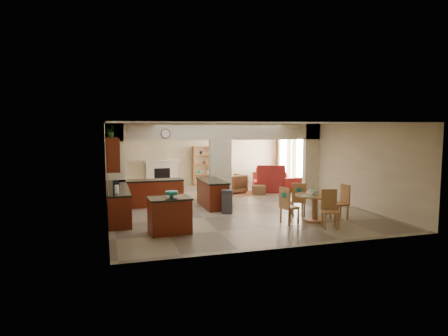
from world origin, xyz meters
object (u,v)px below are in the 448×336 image
object	(u,v)px
kitchen_island	(170,215)
armchair	(234,184)
dining_table	(315,204)
sofa	(278,178)

from	to	relation	value
kitchen_island	armchair	distance (m)	6.35
dining_table	armchair	world-z (taller)	same
sofa	armchair	xyz separation A→B (m)	(-2.34, -0.85, -0.03)
sofa	armchair	size ratio (longest dim) A/B	3.32
kitchen_island	armchair	bearing A→B (deg)	53.00
sofa	dining_table	bearing A→B (deg)	159.55
dining_table	armchair	bearing A→B (deg)	97.50
kitchen_island	armchair	world-z (taller)	kitchen_island
kitchen_island	armchair	xyz separation A→B (m)	(3.46, 5.32, -0.08)
armchair	dining_table	bearing A→B (deg)	74.64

